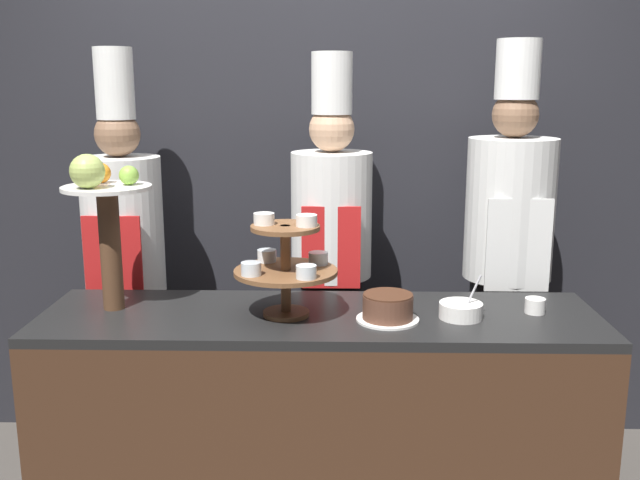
% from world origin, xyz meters
% --- Properties ---
extents(wall_back, '(10.00, 0.06, 2.80)m').
position_xyz_m(wall_back, '(0.00, 1.19, 1.40)').
color(wall_back, '#232328').
rests_on(wall_back, ground_plane).
extents(buffet_counter, '(2.01, 0.57, 0.89)m').
position_xyz_m(buffet_counter, '(0.00, 0.29, 0.44)').
color(buffet_counter, '#422819').
rests_on(buffet_counter, ground_plane).
extents(tiered_stand, '(0.37, 0.37, 0.37)m').
position_xyz_m(tiered_stand, '(-0.12, 0.26, 1.09)').
color(tiered_stand, brown).
rests_on(tiered_stand, buffet_counter).
extents(fruit_pedestal, '(0.32, 0.32, 0.58)m').
position_xyz_m(fruit_pedestal, '(-0.77, 0.32, 1.27)').
color(fruit_pedestal, brown).
rests_on(fruit_pedestal, buffet_counter).
extents(cake_round, '(0.22, 0.22, 0.10)m').
position_xyz_m(cake_round, '(0.24, 0.22, 0.93)').
color(cake_round, white).
rests_on(cake_round, buffet_counter).
extents(cup_white, '(0.07, 0.07, 0.05)m').
position_xyz_m(cup_white, '(0.78, 0.31, 0.92)').
color(cup_white, white).
rests_on(cup_white, buffet_counter).
extents(serving_bowl_near, '(0.15, 0.15, 0.16)m').
position_xyz_m(serving_bowl_near, '(0.50, 0.25, 0.92)').
color(serving_bowl_near, white).
rests_on(serving_bowl_near, buffet_counter).
extents(chef_left, '(0.34, 0.34, 1.85)m').
position_xyz_m(chef_left, '(-0.86, 0.82, 0.98)').
color(chef_left, '#38332D').
rests_on(chef_left, ground_plane).
extents(chef_center_left, '(0.34, 0.34, 1.83)m').
position_xyz_m(chef_center_left, '(0.04, 0.82, 1.00)').
color(chef_center_left, '#28282D').
rests_on(chef_center_left, ground_plane).
extents(chef_center_right, '(0.37, 0.37, 1.88)m').
position_xyz_m(chef_center_right, '(0.80, 0.82, 1.03)').
color(chef_center_right, '#28282D').
rests_on(chef_center_right, ground_plane).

